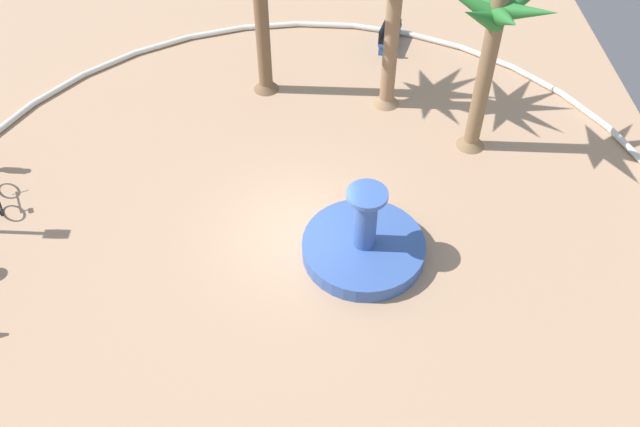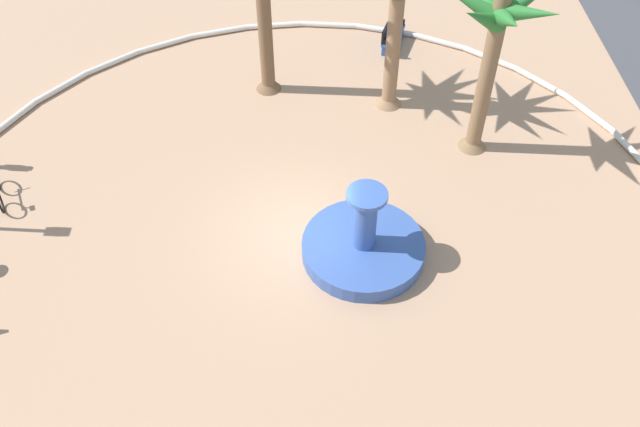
# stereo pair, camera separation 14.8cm
# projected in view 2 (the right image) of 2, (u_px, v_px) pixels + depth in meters

# --- Properties ---
(ground_plane) EXTENTS (80.00, 80.00, 0.00)m
(ground_plane) POSITION_uv_depth(u_px,v_px,m) (302.00, 233.00, 18.58)
(ground_plane) COLOR tan
(plaza_curb) EXTENTS (21.48, 21.48, 0.20)m
(plaza_curb) POSITION_uv_depth(u_px,v_px,m) (302.00, 230.00, 18.51)
(plaza_curb) COLOR silver
(plaza_curb) RESTS_ON ground
(fountain) EXTENTS (3.26, 3.26, 2.27)m
(fountain) POSITION_uv_depth(u_px,v_px,m) (363.00, 246.00, 17.82)
(fountain) COLOR #38569E
(fountain) RESTS_ON ground
(palm_tree_by_curb) EXTENTS (3.16, 3.25, 5.37)m
(palm_tree_by_curb) POSITION_uv_depth(u_px,v_px,m) (496.00, 34.00, 18.21)
(palm_tree_by_curb) COLOR brown
(palm_tree_by_curb) RESTS_ON ground
(bench_east) EXTENTS (1.67, 1.02, 1.00)m
(bench_east) POSITION_uv_depth(u_px,v_px,m) (392.00, 38.00, 24.70)
(bench_east) COLOR #335BA8
(bench_east) RESTS_ON ground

